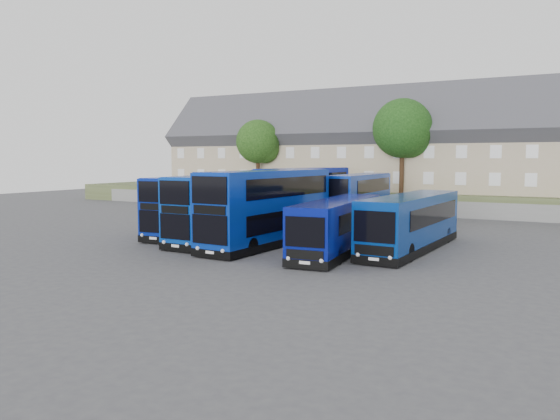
{
  "coord_description": "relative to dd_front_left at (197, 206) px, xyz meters",
  "views": [
    {
      "loc": [
        16.88,
        -27.03,
        5.41
      ],
      "look_at": [
        0.85,
        2.64,
        2.2
      ],
      "focal_mm": 35.0,
      "sensor_mm": 36.0,
      "label": 1
    }
  ],
  "objects": [
    {
      "name": "ground",
      "position": [
        6.69,
        -4.15,
        -2.02
      ],
      "size": [
        120.0,
        120.0,
        0.0
      ],
      "primitive_type": "plane",
      "color": "#434348",
      "rests_on": "ground"
    },
    {
      "name": "retaining_wall",
      "position": [
        6.69,
        19.85,
        -1.27
      ],
      "size": [
        70.0,
        0.4,
        1.5
      ],
      "primitive_type": "cube",
      "color": "slate",
      "rests_on": "ground"
    },
    {
      "name": "earth_bank",
      "position": [
        6.69,
        29.85,
        -1.02
      ],
      "size": [
        80.0,
        20.0,
        2.0
      ],
      "primitive_type": "cube",
      "color": "#49532F",
      "rests_on": "ground"
    },
    {
      "name": "terrace_row",
      "position": [
        6.69,
        25.85,
        4.57
      ],
      "size": [
        54.0,
        10.4,
        11.2
      ],
      "color": "tan",
      "rests_on": "earth_bank"
    },
    {
      "name": "dd_front_left",
      "position": [
        0.0,
        0.0,
        0.0
      ],
      "size": [
        3.23,
        10.53,
        4.12
      ],
      "rotation": [
        0.0,
        0.0,
        0.08
      ],
      "color": "#081F96",
      "rests_on": "ground"
    },
    {
      "name": "dd_front_mid",
      "position": [
        3.68,
        -1.49,
        0.08
      ],
      "size": [
        2.67,
        10.84,
        4.29
      ],
      "rotation": [
        0.0,
        0.0,
        -0.02
      ],
      "color": "#0939A5",
      "rests_on": "ground"
    },
    {
      "name": "dd_front_right",
      "position": [
        6.91,
        -1.91,
        0.25
      ],
      "size": [
        3.26,
        11.74,
        4.62
      ],
      "rotation": [
        0.0,
        0.0,
        -0.05
      ],
      "color": "#082DA1",
      "rests_on": "ground"
    },
    {
      "name": "dd_rear_left",
      "position": [
        3.64,
        9.95,
        0.21
      ],
      "size": [
        3.64,
        11.61,
        4.54
      ],
      "rotation": [
        0.0,
        0.0,
        -0.09
      ],
      "color": "#081A98",
      "rests_on": "ground"
    },
    {
      "name": "dd_rear_right",
      "position": [
        8.39,
        10.08,
        -0.01
      ],
      "size": [
        2.6,
        10.36,
        4.09
      ],
      "rotation": [
        0.0,
        0.0,
        0.02
      ],
      "color": "navy",
      "rests_on": "ground"
    },
    {
      "name": "coach_east_a",
      "position": [
        11.79,
        -2.36,
        -0.53
      ],
      "size": [
        3.39,
        11.29,
        3.04
      ],
      "rotation": [
        0.0,
        0.0,
        0.1
      ],
      "color": "#071383",
      "rests_on": "ground"
    },
    {
      "name": "coach_east_b",
      "position": [
        15.24,
        0.51,
        -0.43
      ],
      "size": [
        3.09,
        12.0,
        3.25
      ],
      "rotation": [
        0.0,
        0.0,
        -0.05
      ],
      "color": "navy",
      "rests_on": "ground"
    },
    {
      "name": "tree_west",
      "position": [
        -7.16,
        20.95,
        5.03
      ],
      "size": [
        4.8,
        4.8,
        7.65
      ],
      "color": "#382314",
      "rests_on": "earth_bank"
    },
    {
      "name": "tree_mid",
      "position": [
        8.84,
        21.45,
        6.04
      ],
      "size": [
        5.76,
        5.76,
        9.18
      ],
      "color": "#382314",
      "rests_on": "earth_bank"
    }
  ]
}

